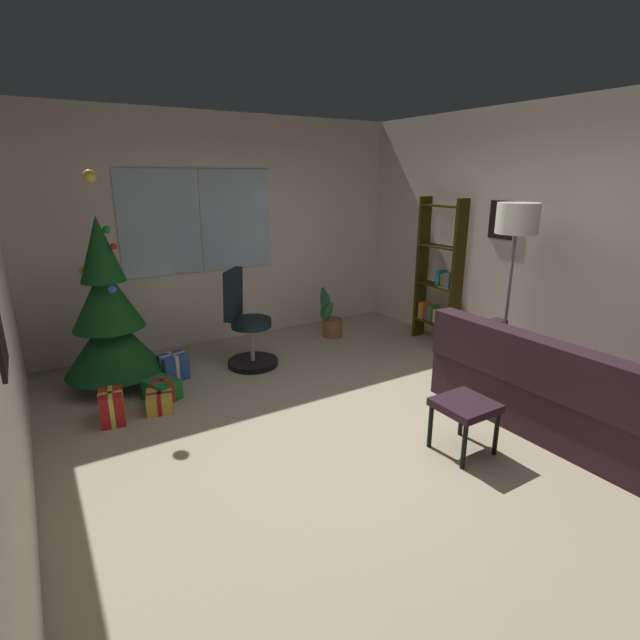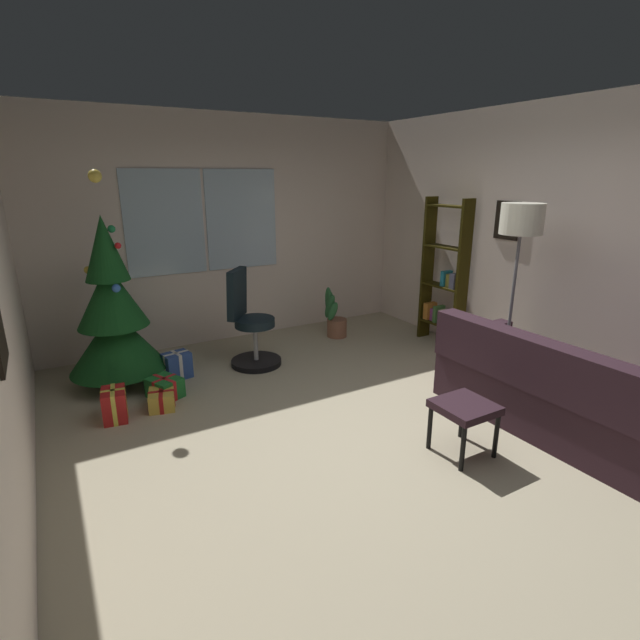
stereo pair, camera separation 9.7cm
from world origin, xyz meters
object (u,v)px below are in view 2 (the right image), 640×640
footstool (464,411)px  potted_plant (334,317)px  couch (582,398)px  gift_box_gold (162,399)px  gift_box_green (165,388)px  office_chair (250,328)px  gift_box_red (115,405)px  floor_lamp (520,231)px  holiday_tree (113,316)px  gift_box_blue (177,366)px  bookshelf (444,282)px

footstool → potted_plant: bearing=78.0°
couch → gift_box_gold: (-2.92, 2.15, -0.21)m
footstool → couch: bearing=-12.5°
gift_box_green → office_chair: size_ratio=0.35×
footstool → gift_box_red: size_ratio=1.36×
gift_box_green → floor_lamp: floor_lamp is taller
gift_box_gold → potted_plant: 2.62m
gift_box_red → footstool: bearing=-40.4°
holiday_tree → potted_plant: (2.67, 0.19, -0.46)m
couch → office_chair: 3.28m
holiday_tree → floor_lamp: bearing=-31.3°
footstool → holiday_tree: 3.39m
holiday_tree → gift_box_green: size_ratio=5.58×
office_chair → potted_plant: 1.39m
couch → floor_lamp: floor_lamp is taller
holiday_tree → office_chair: bearing=-8.0°
floor_lamp → gift_box_gold: bearing=157.9°
holiday_tree → gift_box_red: size_ratio=6.86×
gift_box_red → gift_box_blue: bearing=42.0°
couch → potted_plant: size_ratio=3.23×
bookshelf → office_chair: bearing=167.4°
couch → office_chair: (-1.81, 2.73, 0.14)m
bookshelf → footstool: bearing=-130.0°
gift_box_red → gift_box_blue: (0.69, 0.63, 0.00)m
couch → bookshelf: bearing=76.1°
holiday_tree → bookshelf: size_ratio=1.17×
gift_box_gold → gift_box_green: bearing=69.8°
office_chair → holiday_tree: bearing=172.0°
gift_box_red → holiday_tree: bearing=78.4°
floor_lamp → potted_plant: floor_lamp is taller
footstool → holiday_tree: bearing=127.7°
gift_box_red → gift_box_blue: same height
gift_box_green → footstool: bearing=-50.5°
office_chair → bookshelf: bearing=-12.6°
gift_box_blue → office_chair: office_chair is taller
couch → floor_lamp: (0.15, 0.90, 1.26)m
floor_lamp → potted_plant: (-0.64, 2.20, -1.30)m
gift_box_green → gift_box_blue: 0.46m
gift_box_green → office_chair: bearing=19.5°
gift_box_red → gift_box_gold: bearing=2.3°
footstool → gift_box_gold: footstool is taller
potted_plant → gift_box_red: bearing=-161.1°
gift_box_green → office_chair: 1.15m
gift_box_gold → gift_box_blue: (0.30, 0.61, 0.06)m
gift_box_red → bookshelf: 3.92m
holiday_tree → gift_box_blue: (0.53, -0.15, -0.58)m
gift_box_red → gift_box_green: 0.53m
gift_box_gold → office_chair: 1.30m
couch → bookshelf: 2.32m
gift_box_red → gift_box_blue: 0.93m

